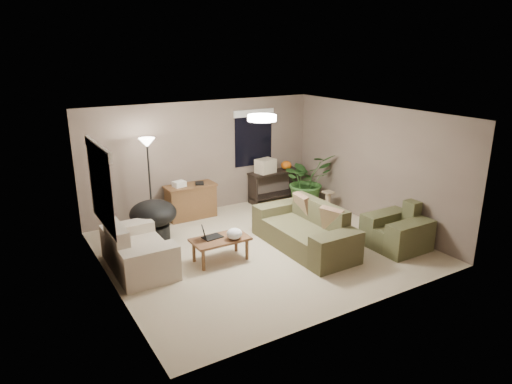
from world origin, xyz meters
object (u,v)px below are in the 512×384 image
main_sofa (306,232)px  cat_scratching_post (328,204)px  armchair (397,232)px  loveseat (137,252)px  houseplant (307,186)px  coffee_table (220,242)px  papasan_chair (153,217)px  desk (191,201)px  console_table (274,184)px  floor_lamp (148,154)px

main_sofa → cat_scratching_post: 2.02m
main_sofa → armchair: 1.71m
loveseat → houseplant: houseplant is taller
armchair → coffee_table: (-3.09, 1.19, 0.06)m
papasan_chair → houseplant: (3.75, 0.09, 0.03)m
coffee_table → papasan_chair: bearing=115.3°
desk → console_table: (2.20, 0.04, 0.06)m
armchair → cat_scratching_post: bearing=87.2°
coffee_table → desk: desk is taller
console_table → floor_lamp: floor_lamp is taller
console_table → cat_scratching_post: (0.58, -1.33, -0.22)m
armchair → console_table: (-0.48, 3.48, 0.14)m
floor_lamp → houseplant: size_ratio=1.50×
desk → cat_scratching_post: 3.08m
floor_lamp → desk: bearing=13.3°
desk → houseplant: bearing=-14.7°
console_table → main_sofa: bearing=-110.8°
coffee_table → cat_scratching_post: (3.20, 0.96, -0.14)m
loveseat → armchair: (4.44, -1.64, 0.00)m
loveseat → cat_scratching_post: (4.55, 0.50, -0.08)m
armchair → floor_lamp: (-3.64, 3.22, 1.30)m
floor_lamp → papasan_chair: bearing=-105.2°
console_table → desk: bearing=-179.1°
main_sofa → floor_lamp: (-2.17, 2.34, 1.30)m
floor_lamp → houseplant: 3.79m
desk → cat_scratching_post: size_ratio=2.20×
loveseat → houseplant: bearing=14.2°
console_table → cat_scratching_post: bearing=-66.4°
main_sofa → floor_lamp: size_ratio=1.15×
papasan_chair → houseplant: 3.75m
armchair → floor_lamp: 5.03m
main_sofa → houseplant: bearing=52.7°
houseplant → floor_lamp: bearing=172.6°
loveseat → console_table: loveseat is taller
coffee_table → console_table: bearing=41.2°
papasan_chair → floor_lamp: 1.27m
loveseat → floor_lamp: bearing=63.1°
armchair → cat_scratching_post: 2.15m
coffee_table → papasan_chair: 1.64m
loveseat → coffee_table: bearing=-18.5°
papasan_chair → floor_lamp: bearing=74.8°
loveseat → desk: bearing=45.7°
main_sofa → loveseat: same height
armchair → houseplant: (-0.04, 2.75, 0.20)m
loveseat → armchair: bearing=-20.3°
coffee_table → papasan_chair: (-0.70, 1.47, 0.11)m
coffee_table → desk: 2.29m
floor_lamp → loveseat: bearing=-116.9°
loveseat → console_table: size_ratio=1.23×
loveseat → cat_scratching_post: bearing=6.3°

